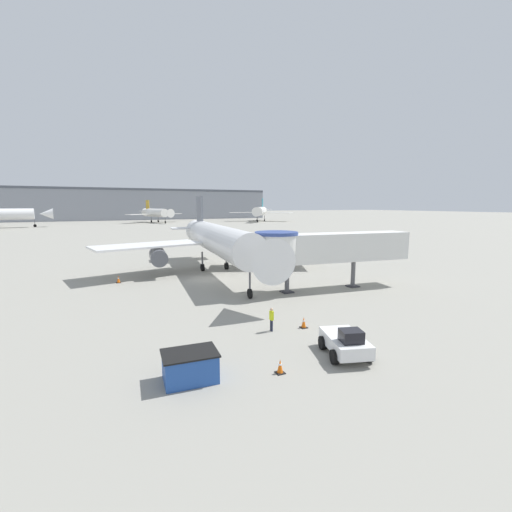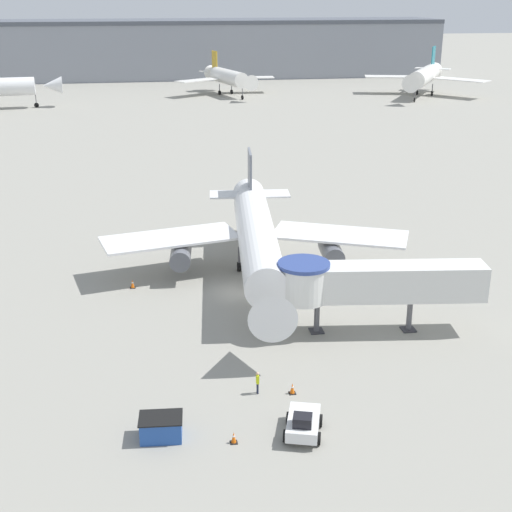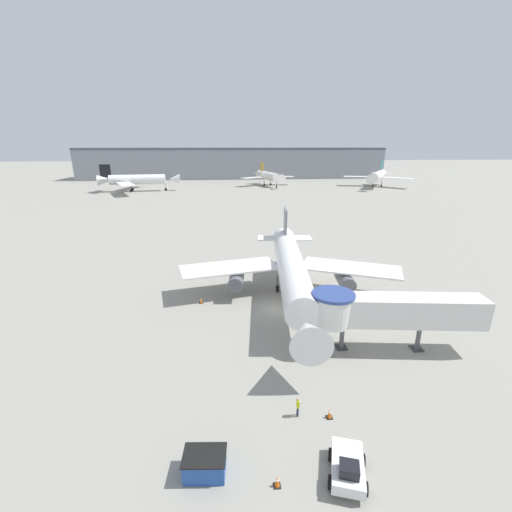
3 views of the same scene
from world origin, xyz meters
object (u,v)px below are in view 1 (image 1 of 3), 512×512
Objects in this scene: pushback_tug_white at (346,342)px; background_jet_teal_tail at (260,211)px; ground_crew_marshaller at (272,318)px; background_jet_gold_tail at (156,213)px; main_airplane at (218,240)px; traffic_cone_near_nose at (304,323)px; traffic_cone_port_wing at (118,279)px; jet_bridge at (322,247)px; service_container_blue at (190,366)px; traffic_cone_apron_front at (280,366)px.

background_jet_teal_tail reaches higher than pushback_tug_white.
ground_crew_marshaller is 148.99m from background_jet_gold_tail.
main_airplane is 20.45× the size of ground_crew_marshaller.
main_airplane is 133.37m from background_jet_teal_tail.
background_jet_teal_tail is 1.12× the size of background_jet_gold_tail.
traffic_cone_near_nose is 23.03m from traffic_cone_port_wing.
jet_bridge is 0.60× the size of background_jet_gold_tail.
traffic_cone_port_wing is at bearing -90.57° from background_jet_teal_tail.
background_jet_teal_tail reaches higher than service_container_blue.
jet_bridge is 22.07× the size of traffic_cone_apron_front.
jet_bridge is 20.85m from service_container_blue.
traffic_cone_port_wing is at bearing -116.64° from background_jet_gold_tail.
jet_bridge is 141.49m from background_jet_teal_tail.
service_container_blue is 159.63m from background_jet_teal_tail.
traffic_cone_apron_front is at bearing -76.46° from traffic_cone_port_wing.
jet_bridge is at bearing 48.02° from traffic_cone_near_nose.
service_container_blue is 7.82m from ground_crew_marshaller.
traffic_cone_port_wing is 0.03× the size of background_jet_gold_tail.
traffic_cone_near_nose is at bearing 22.56° from service_container_blue.
service_container_blue is at bearing -157.44° from traffic_cone_near_nose.
ground_crew_marshaller is at bearing 31.81° from service_container_blue.
main_airplane reaches higher than service_container_blue.
service_container_blue is (-9.86, -24.41, -3.40)m from main_airplane.
jet_bridge is 10.14× the size of ground_crew_marshaller.
background_jet_teal_tail is at bearing 57.67° from traffic_cone_port_wing.
background_jet_gold_tail is at bearing -7.97° from ground_crew_marshaller.
background_jet_teal_tail is 51.03m from background_jet_gold_tail.
jet_bridge is at bearing 76.22° from pushback_tug_white.
jet_bridge is 15.80m from pushback_tug_white.
service_container_blue is 1.72× the size of ground_crew_marshaller.
jet_bridge reaches higher than traffic_cone_apron_front.
jet_bridge is 12.00m from traffic_cone_near_nose.
ground_crew_marshaller is at bearing -83.89° from background_jet_teal_tail.
main_airplane is 12.25m from traffic_cone_port_wing.
background_jet_gold_tail reaches higher than jet_bridge.
pushback_tug_white is 153.94m from background_jet_gold_tail.
traffic_cone_port_wing is (-18.36, 11.93, -3.88)m from jet_bridge.
background_jet_teal_tail reaches higher than main_airplane.
ground_crew_marshaller is (-9.92, -8.04, -3.35)m from jet_bridge.
main_airplane is 20.79m from ground_crew_marshaller.
ground_crew_marshaller is at bearing -133.95° from jet_bridge.
background_jet_gold_tail reaches higher than traffic_cone_apron_front.
ground_crew_marshaller is at bearing 170.43° from traffic_cone_near_nose.
main_airplane is at bearing 1.58° from traffic_cone_port_wing.
ground_crew_marshaller is 0.06× the size of background_jet_gold_tail.
background_jet_gold_tail is (14.17, 153.24, 3.89)m from pushback_tug_white.
background_jet_teal_tail is at bearing 65.21° from traffic_cone_near_nose.
background_jet_gold_tail reaches higher than traffic_cone_near_nose.
pushback_tug_white reaches higher than ground_crew_marshaller.
traffic_cone_port_wing is at bearing 94.27° from service_container_blue.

